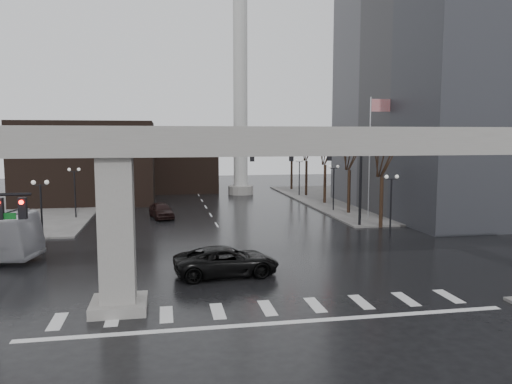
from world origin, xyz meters
TOP-DOWN VIEW (x-y plane):
  - ground at (0.00, 0.00)m, footprint 160.00×160.00m
  - sidewalk_ne at (26.00, 36.00)m, footprint 28.00×36.00m
  - elevated_guideway at (1.26, 0.00)m, footprint 48.00×2.60m
  - office_tower at (28.00, 26.00)m, footprint 22.00×26.00m
  - building_far_left at (-14.00, 42.00)m, footprint 16.00×14.00m
  - building_far_mid at (-2.00, 52.00)m, footprint 10.00×10.00m
  - smokestack at (6.00, 46.00)m, footprint 3.60×3.60m
  - signal_mast_arm at (8.99, 18.80)m, footprint 12.12×0.43m
  - flagpole_assembly at (15.29, 22.00)m, footprint 2.06×0.12m
  - lamp_right_0 at (13.50, 14.00)m, footprint 1.22×0.32m
  - lamp_right_1 at (13.50, 28.00)m, footprint 1.22×0.32m
  - lamp_right_2 at (13.50, 42.00)m, footprint 1.22×0.32m
  - lamp_left_0 at (-13.50, 14.00)m, footprint 1.22×0.32m
  - lamp_left_1 at (-13.50, 28.00)m, footprint 1.22×0.32m
  - lamp_left_2 at (-13.50, 42.00)m, footprint 1.22×0.32m
  - tree_right_0 at (14.53, 18.02)m, footprint 1.09×1.58m
  - tree_right_1 at (14.53, 26.02)m, footprint 1.09×1.61m
  - tree_right_2 at (14.53, 34.02)m, footprint 1.10×1.63m
  - tree_right_3 at (14.53, 42.02)m, footprint 1.11×1.66m
  - tree_right_4 at (14.53, 50.02)m, footprint 1.12×1.69m
  - pickup_truck at (-1.21, 4.98)m, footprint 6.46×3.42m
  - far_car at (-5.07, 26.80)m, footprint 2.84×5.01m

SIDE VIEW (x-z plane):
  - ground at x=0.00m, z-range 0.00..0.00m
  - sidewalk_ne at x=26.00m, z-range 0.00..0.15m
  - far_car at x=-5.07m, z-range 0.00..1.61m
  - pickup_truck at x=-1.21m, z-range 0.00..1.73m
  - tree_right_0 at x=14.53m, z-range -0.97..6.54m
  - tree_right_1 at x=14.53m, z-range -0.99..6.69m
  - tree_right_2 at x=14.53m, z-range -1.01..6.84m
  - tree_right_3 at x=14.53m, z-range -1.03..6.99m
  - tree_right_4 at x=14.53m, z-range -1.05..7.14m
  - lamp_right_0 at x=13.50m, z-range 0.92..6.03m
  - lamp_right_1 at x=13.50m, z-range 0.92..6.03m
  - lamp_right_2 at x=13.50m, z-range 0.92..6.03m
  - lamp_left_0 at x=-13.50m, z-range 0.92..6.03m
  - lamp_left_1 at x=-13.50m, z-range 0.92..6.03m
  - lamp_left_2 at x=-13.50m, z-range 0.92..6.03m
  - building_far_mid at x=-2.00m, z-range 0.00..8.00m
  - building_far_left at x=-14.00m, z-range 0.00..10.00m
  - signal_mast_arm at x=8.99m, z-range 1.83..9.83m
  - elevated_guideway at x=1.26m, z-range 2.53..11.23m
  - flagpole_assembly at x=15.29m, z-range 1.53..13.53m
  - smokestack at x=6.00m, z-range -1.65..28.35m
  - office_tower at x=28.00m, z-range 0.00..42.00m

